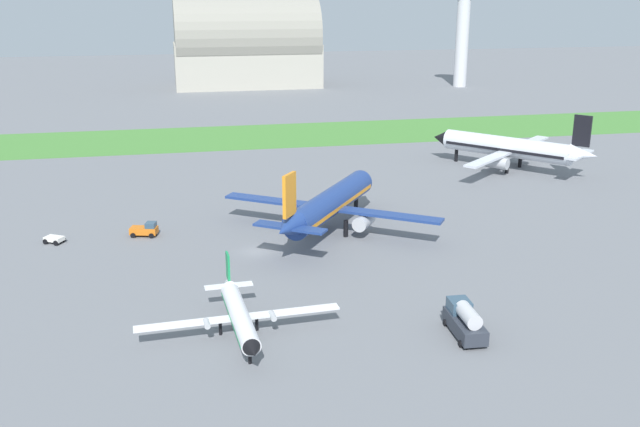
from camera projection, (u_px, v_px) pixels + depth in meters
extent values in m
plane|color=slate|center=(257.00, 252.00, 92.42)|extent=(600.00, 600.00, 0.00)
cube|color=#478438|center=(216.00, 138.00, 163.04)|extent=(360.00, 28.00, 0.08)
cylinder|color=navy|center=(331.00, 202.00, 99.50)|extent=(16.65, 21.56, 3.64)
cone|color=black|center=(364.00, 180.00, 111.09)|extent=(4.81, 4.75, 3.56)
cone|color=navy|center=(287.00, 228.00, 87.19)|extent=(5.34, 5.67, 3.27)
cube|color=orange|center=(331.00, 204.00, 99.58)|extent=(15.95, 20.52, 0.51)
cube|color=navy|center=(278.00, 201.00, 102.10)|extent=(14.31, 11.01, 0.36)
cube|color=navy|center=(384.00, 214.00, 96.12)|extent=(14.31, 11.01, 0.36)
cylinder|color=#B7BABF|center=(296.00, 212.00, 101.41)|extent=(3.92, 4.39, 2.00)
cylinder|color=#B7BABF|center=(364.00, 221.00, 97.58)|extent=(3.92, 4.39, 2.00)
cube|color=orange|center=(289.00, 195.00, 86.58)|extent=(2.07, 2.68, 5.29)
cube|color=navy|center=(273.00, 225.00, 88.67)|extent=(4.93, 4.28, 0.29)
cube|color=navy|center=(307.00, 230.00, 86.93)|extent=(4.93, 4.28, 0.29)
cylinder|color=black|center=(356.00, 204.00, 109.08)|extent=(0.65, 0.65, 2.31)
cylinder|color=black|center=(308.00, 223.00, 100.01)|extent=(0.65, 0.65, 2.31)
cylinder|color=black|center=(346.00, 228.00, 97.86)|extent=(0.65, 0.65, 2.31)
cylinder|color=silver|center=(506.00, 147.00, 133.78)|extent=(18.62, 20.98, 3.72)
cone|color=black|center=(442.00, 138.00, 141.71)|extent=(4.97, 4.94, 3.65)
cone|color=silver|center=(583.00, 155.00, 125.32)|extent=(5.62, 5.78, 3.35)
cube|color=black|center=(506.00, 148.00, 133.87)|extent=(17.80, 20.00, 0.52)
cube|color=silver|center=(491.00, 158.00, 127.46)|extent=(13.92, 12.33, 0.37)
cube|color=silver|center=(527.00, 144.00, 139.71)|extent=(13.92, 12.33, 0.37)
cylinder|color=#B7BABF|center=(497.00, 163.00, 130.06)|extent=(4.19, 4.42, 2.05)
cylinder|color=#B7BABF|center=(520.00, 153.00, 137.90)|extent=(4.19, 4.42, 2.05)
cube|color=black|center=(582.00, 131.00, 124.50)|extent=(2.31, 2.61, 5.42)
cube|color=silver|center=(575.00, 157.00, 123.96)|extent=(4.93, 4.62, 0.30)
cube|color=silver|center=(584.00, 152.00, 127.53)|extent=(4.93, 4.62, 0.30)
cylinder|color=black|center=(456.00, 155.00, 140.64)|extent=(0.67, 0.67, 2.37)
cylinder|color=black|center=(507.00, 167.00, 131.50)|extent=(0.67, 0.67, 2.37)
cylinder|color=black|center=(520.00, 161.00, 135.91)|extent=(0.67, 0.67, 2.37)
cylinder|color=white|center=(240.00, 316.00, 69.33)|extent=(2.58, 13.16, 1.82)
cone|color=black|center=(253.00, 351.00, 62.63)|extent=(1.88, 1.92, 1.78)
cone|color=white|center=(228.00, 284.00, 76.29)|extent=(1.78, 2.63, 1.63)
cube|color=#198C4C|center=(240.00, 317.00, 69.37)|extent=(2.57, 12.44, 0.25)
cube|color=white|center=(289.00, 312.00, 71.00)|extent=(10.05, 1.86, 0.18)
cube|color=white|center=(187.00, 323.00, 68.51)|extent=(10.05, 1.86, 0.18)
cylinder|color=#B7BABF|center=(273.00, 316.00, 70.09)|extent=(0.67, 1.48, 0.58)
cylinder|color=#B7BABF|center=(207.00, 324.00, 68.49)|extent=(0.67, 1.48, 0.58)
cube|color=#198C4C|center=(228.00, 266.00, 75.31)|extent=(0.31, 1.64, 2.91)
cube|color=white|center=(241.00, 284.00, 76.28)|extent=(2.60, 1.24, 0.15)
cube|color=white|center=(217.00, 287.00, 75.65)|extent=(2.60, 1.24, 0.15)
cylinder|color=black|center=(250.00, 357.00, 64.77)|extent=(0.33, 0.33, 1.27)
cylinder|color=black|center=(257.00, 324.00, 71.07)|extent=(0.33, 0.33, 1.27)
cylinder|color=black|center=(220.00, 329.00, 70.17)|extent=(0.33, 0.33, 1.27)
cube|color=white|center=(54.00, 239.00, 95.49)|extent=(2.83, 2.53, 0.55)
cylinder|color=black|center=(63.00, 240.00, 95.98)|extent=(0.73, 0.58, 0.70)
cylinder|color=black|center=(56.00, 243.00, 94.63)|extent=(0.73, 0.58, 0.70)
cylinder|color=black|center=(53.00, 238.00, 96.51)|extent=(0.73, 0.58, 0.70)
cylinder|color=black|center=(45.00, 242.00, 95.16)|extent=(0.73, 0.58, 0.70)
cube|color=orange|center=(144.00, 230.00, 98.23)|extent=(3.94, 2.67, 0.90)
cube|color=#334C60|center=(151.00, 225.00, 97.94)|extent=(1.64, 1.80, 0.70)
cylinder|color=black|center=(155.00, 231.00, 99.15)|extent=(0.74, 0.42, 0.70)
cylinder|color=black|center=(151.00, 236.00, 97.44)|extent=(0.74, 0.42, 0.70)
cylinder|color=black|center=(137.00, 231.00, 99.29)|extent=(0.74, 0.42, 0.70)
cylinder|color=black|center=(133.00, 235.00, 97.57)|extent=(0.74, 0.42, 0.70)
cube|color=#2D333D|center=(465.00, 326.00, 69.91)|extent=(2.72, 6.61, 1.40)
cylinder|color=silver|center=(469.00, 315.00, 68.74)|extent=(1.71, 3.65, 1.54)
cube|color=#334C60|center=(459.00, 305.00, 71.24)|extent=(2.13, 2.44, 1.20)
cylinder|color=black|center=(445.00, 323.00, 72.08)|extent=(0.28, 0.71, 0.70)
cylinder|color=black|center=(468.00, 321.00, 72.44)|extent=(0.28, 0.71, 0.70)
cylinder|color=black|center=(461.00, 344.00, 67.79)|extent=(0.28, 0.71, 0.70)
cylinder|color=black|center=(485.00, 342.00, 68.15)|extent=(0.28, 0.71, 0.70)
cube|color=#B2AD9E|center=(247.00, 65.00, 247.97)|extent=(48.76, 25.00, 14.52)
cylinder|color=gray|center=(246.00, 36.00, 245.06)|extent=(47.78, 27.51, 27.51)
cylinder|color=silver|center=(462.00, 41.00, 244.18)|extent=(4.40, 4.40, 30.93)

